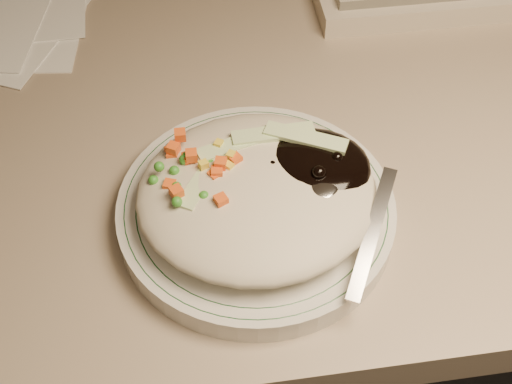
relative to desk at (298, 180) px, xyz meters
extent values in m
cube|color=gray|center=(0.00, 0.00, 0.18)|extent=(1.40, 0.70, 0.04)
cylinder|color=silver|center=(-0.08, -0.20, 0.21)|extent=(0.23, 0.23, 0.02)
torus|color=#144723|center=(-0.08, -0.20, 0.22)|extent=(0.22, 0.22, 0.00)
torus|color=#144723|center=(-0.08, -0.20, 0.22)|extent=(0.20, 0.20, 0.00)
ellipsoid|color=#B0A88F|center=(-0.08, -0.21, 0.24)|extent=(0.19, 0.18, 0.04)
ellipsoid|color=black|center=(-0.04, -0.19, 0.25)|extent=(0.10, 0.09, 0.03)
ellipsoid|color=orange|center=(-0.13, -0.19, 0.24)|extent=(0.08, 0.08, 0.02)
sphere|color=black|center=(-0.07, -0.20, 0.25)|extent=(0.01, 0.01, 0.01)
sphere|color=black|center=(-0.04, -0.19, 0.25)|extent=(0.01, 0.01, 0.01)
sphere|color=black|center=(-0.02, -0.20, 0.26)|extent=(0.01, 0.01, 0.01)
sphere|color=black|center=(-0.02, -0.18, 0.25)|extent=(0.01, 0.01, 0.01)
sphere|color=black|center=(-0.03, -0.21, 0.26)|extent=(0.01, 0.01, 0.01)
sphere|color=black|center=(-0.04, -0.20, 0.25)|extent=(0.01, 0.01, 0.01)
sphere|color=black|center=(-0.03, -0.18, 0.25)|extent=(0.01, 0.01, 0.01)
cube|color=#E65519|center=(-0.13, -0.18, 0.26)|extent=(0.01, 0.01, 0.01)
cube|color=#E65519|center=(-0.12, -0.20, 0.25)|extent=(0.01, 0.01, 0.01)
cube|color=#E65519|center=(-0.14, -0.17, 0.26)|extent=(0.01, 0.01, 0.01)
cube|color=#E65519|center=(-0.11, -0.19, 0.26)|extent=(0.01, 0.01, 0.01)
cube|color=#E65519|center=(-0.11, -0.20, 0.26)|extent=(0.01, 0.01, 0.01)
cube|color=#E65519|center=(-0.15, -0.16, 0.25)|extent=(0.01, 0.01, 0.01)
cube|color=#E65519|center=(-0.13, -0.18, 0.26)|extent=(0.01, 0.01, 0.01)
cube|color=#E65519|center=(-0.11, -0.20, 0.26)|extent=(0.01, 0.01, 0.01)
cube|color=#E65519|center=(-0.10, -0.19, 0.26)|extent=(0.01, 0.01, 0.01)
cube|color=#E65519|center=(-0.14, -0.16, 0.26)|extent=(0.01, 0.01, 0.01)
cube|color=#E65519|center=(-0.15, -0.22, 0.26)|extent=(0.01, 0.01, 0.01)
cube|color=#E65519|center=(-0.11, -0.23, 0.26)|extent=(0.01, 0.01, 0.01)
cube|color=#E65519|center=(-0.15, -0.20, 0.25)|extent=(0.01, 0.01, 0.01)
cube|color=#E65519|center=(-0.15, -0.17, 0.25)|extent=(0.01, 0.01, 0.01)
sphere|color=#388C28|center=(-0.11, -0.19, 0.25)|extent=(0.01, 0.01, 0.01)
sphere|color=#388C28|center=(-0.15, -0.23, 0.26)|extent=(0.01, 0.01, 0.01)
sphere|color=#388C28|center=(-0.15, -0.19, 0.26)|extent=(0.01, 0.01, 0.01)
sphere|color=#388C28|center=(-0.16, -0.19, 0.26)|extent=(0.01, 0.01, 0.01)
sphere|color=#388C28|center=(-0.12, -0.19, 0.25)|extent=(0.01, 0.01, 0.01)
sphere|color=#388C28|center=(-0.11, -0.22, 0.25)|extent=(0.01, 0.01, 0.01)
sphere|color=#388C28|center=(-0.13, -0.19, 0.25)|extent=(0.01, 0.01, 0.01)
sphere|color=#388C28|center=(-0.13, -0.21, 0.25)|extent=(0.01, 0.01, 0.01)
sphere|color=#388C28|center=(-0.16, -0.19, 0.25)|extent=(0.01, 0.01, 0.01)
sphere|color=#388C28|center=(-0.13, -0.18, 0.26)|extent=(0.01, 0.01, 0.01)
sphere|color=#388C28|center=(-0.14, -0.18, 0.26)|extent=(0.01, 0.01, 0.01)
sphere|color=#388C28|center=(-0.14, -0.21, 0.25)|extent=(0.01, 0.01, 0.01)
sphere|color=#388C28|center=(-0.12, -0.22, 0.26)|extent=(0.01, 0.01, 0.01)
sphere|color=#388C28|center=(-0.09, -0.17, 0.25)|extent=(0.01, 0.01, 0.01)
cube|color=yellow|center=(-0.12, -0.19, 0.25)|extent=(0.01, 0.01, 0.01)
cube|color=yellow|center=(-0.10, -0.19, 0.26)|extent=(0.01, 0.01, 0.01)
cube|color=yellow|center=(-0.13, -0.18, 0.25)|extent=(0.01, 0.01, 0.01)
cube|color=yellow|center=(-0.12, -0.19, 0.26)|extent=(0.01, 0.01, 0.01)
cube|color=yellow|center=(-0.13, -0.20, 0.25)|extent=(0.01, 0.01, 0.01)
cube|color=yellow|center=(-0.10, -0.19, 0.26)|extent=(0.01, 0.01, 0.01)
cube|color=yellow|center=(-0.11, -0.17, 0.26)|extent=(0.01, 0.01, 0.01)
cube|color=yellow|center=(-0.12, -0.20, 0.25)|extent=(0.01, 0.01, 0.01)
cube|color=#B2D18C|center=(-0.09, -0.17, 0.26)|extent=(0.07, 0.03, 0.00)
cube|color=#B2D18C|center=(-0.06, -0.16, 0.26)|extent=(0.07, 0.02, 0.00)
cube|color=#B2D18C|center=(-0.12, -0.20, 0.26)|extent=(0.05, 0.07, 0.00)
cube|color=#B2D18C|center=(-0.04, -0.17, 0.26)|extent=(0.07, 0.04, 0.00)
ellipsoid|color=silver|center=(-0.03, -0.22, 0.25)|extent=(0.05, 0.06, 0.01)
cube|color=silver|center=(0.00, -0.26, 0.24)|extent=(0.06, 0.11, 0.03)
camera|label=1|loc=(-0.13, -0.56, 0.68)|focal=50.00mm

